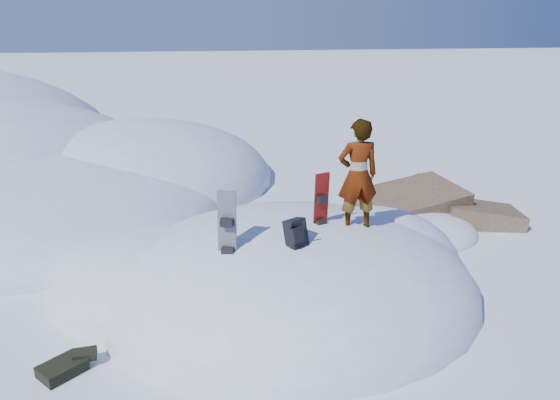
{
  "coord_description": "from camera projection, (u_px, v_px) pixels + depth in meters",
  "views": [
    {
      "loc": [
        -1.33,
        -8.84,
        5.02
      ],
      "look_at": [
        -0.14,
        0.3,
        1.76
      ],
      "focal_mm": 35.0,
      "sensor_mm": 36.0,
      "label": 1
    }
  ],
  "objects": [
    {
      "name": "ground",
      "position": [
        290.0,
        294.0,
        10.1
      ],
      "size": [
        120.0,
        120.0,
        0.0
      ],
      "primitive_type": "plane",
      "color": "white",
      "rests_on": "ground"
    },
    {
      "name": "snow_mound",
      "position": [
        279.0,
        289.0,
        10.3
      ],
      "size": [
        8.0,
        6.0,
        3.0
      ],
      "color": "white",
      "rests_on": "ground"
    },
    {
      "name": "rock_outcrop",
      "position": [
        422.0,
        224.0,
        13.36
      ],
      "size": [
        4.68,
        4.41,
        1.68
      ],
      "color": "brown",
      "rests_on": "ground"
    },
    {
      "name": "snowboard_red",
      "position": [
        321.0,
        213.0,
        9.44
      ],
      "size": [
        0.29,
        0.24,
        1.5
      ],
      "rotation": [
        0.0,
        0.0,
        0.4
      ],
      "color": "red",
      "rests_on": "snow_mound"
    },
    {
      "name": "snowboard_dark",
      "position": [
        227.0,
        239.0,
        8.66
      ],
      "size": [
        0.32,
        0.26,
        1.63
      ],
      "rotation": [
        0.0,
        0.0,
        -0.37
      ],
      "color": "black",
      "rests_on": "snow_mound"
    },
    {
      "name": "backpack",
      "position": [
        296.0,
        233.0,
        8.7
      ],
      "size": [
        0.44,
        0.48,
        0.53
      ],
      "rotation": [
        0.0,
        0.0,
        0.57
      ],
      "color": "black",
      "rests_on": "snow_mound"
    },
    {
      "name": "gear_pile",
      "position": [
        66.0,
        366.0,
        7.91
      ],
      "size": [
        0.85,
        0.74,
        0.22
      ],
      "rotation": [
        0.0,
        0.0,
        0.75
      ],
      "color": "black",
      "rests_on": "ground"
    },
    {
      "name": "person",
      "position": [
        358.0,
        175.0,
        9.29
      ],
      "size": [
        0.74,
        0.52,
        1.96
      ],
      "primitive_type": "imported",
      "rotation": [
        0.0,
        0.0,
        3.21
      ],
      "color": "slate",
      "rests_on": "snow_mound"
    }
  ]
}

